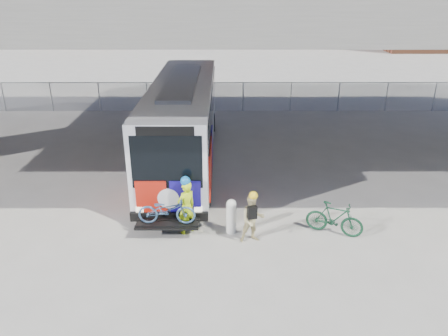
{
  "coord_description": "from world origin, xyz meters",
  "views": [
    {
      "loc": [
        -0.22,
        -14.87,
        7.5
      ],
      "look_at": [
        -0.2,
        -1.0,
        1.6
      ],
      "focal_mm": 35.0,
      "sensor_mm": 36.0,
      "label": 1
    }
  ],
  "objects_px": {
    "bollard": "(231,215)",
    "bike_parked": "(335,218)",
    "cyclist_hivis": "(186,206)",
    "bus": "(183,115)",
    "cyclist_tan": "(253,218)"
  },
  "relations": [
    {
      "from": "bus",
      "to": "bike_parked",
      "type": "relative_size",
      "value": 7.04
    },
    {
      "from": "cyclist_tan",
      "to": "bus",
      "type": "bearing_deg",
      "value": 99.19
    },
    {
      "from": "cyclist_tan",
      "to": "bike_parked",
      "type": "relative_size",
      "value": 0.94
    },
    {
      "from": "cyclist_hivis",
      "to": "cyclist_tan",
      "type": "distance_m",
      "value": 2.15
    },
    {
      "from": "bollard",
      "to": "cyclist_tan",
      "type": "xyz_separation_m",
      "value": [
        0.65,
        -0.53,
        0.18
      ]
    },
    {
      "from": "cyclist_tan",
      "to": "cyclist_hivis",
      "type": "bearing_deg",
      "value": 153.58
    },
    {
      "from": "cyclist_hivis",
      "to": "bollard",
      "type": "bearing_deg",
      "value": 138.82
    },
    {
      "from": "bollard",
      "to": "bus",
      "type": "bearing_deg",
      "value": 107.8
    },
    {
      "from": "bollard",
      "to": "bike_parked",
      "type": "height_order",
      "value": "bollard"
    },
    {
      "from": "bus",
      "to": "bollard",
      "type": "distance_m",
      "value": 6.8
    },
    {
      "from": "bus",
      "to": "cyclist_tan",
      "type": "distance_m",
      "value": 7.46
    },
    {
      "from": "cyclist_hivis",
      "to": "bike_parked",
      "type": "relative_size",
      "value": 1.09
    },
    {
      "from": "bollard",
      "to": "bike_parked",
      "type": "bearing_deg",
      "value": -1.45
    },
    {
      "from": "bus",
      "to": "cyclist_tan",
      "type": "relative_size",
      "value": 7.47
    },
    {
      "from": "cyclist_hivis",
      "to": "bike_parked",
      "type": "distance_m",
      "value": 4.76
    }
  ]
}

